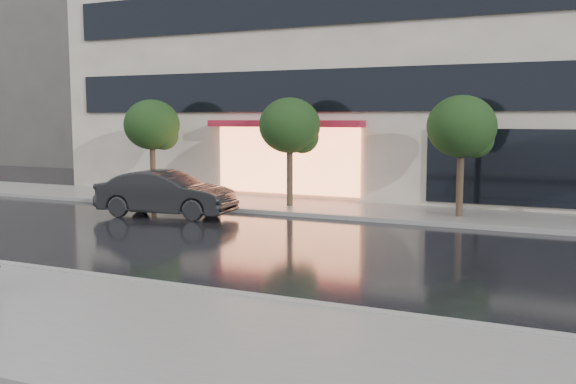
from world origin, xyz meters
The scene contains 10 objects.
ground centered at (0.00, 0.00, 0.00)m, with size 120.00×120.00×0.00m, color black.
sidewalk_near centered at (0.00, -3.25, 0.06)m, with size 60.00×4.50×0.12m, color slate.
sidewalk_far centered at (0.00, 10.25, 0.06)m, with size 60.00×3.50×0.12m, color slate.
curb_near centered at (0.00, -1.00, 0.07)m, with size 60.00×0.25×0.14m, color gray.
curb_far centered at (0.00, 8.50, 0.07)m, with size 60.00×0.25×0.14m, color gray.
bg_building_left centered at (-28.00, 26.00, 6.00)m, with size 14.00×10.00×12.00m, color #59544F.
tree_far_west centered at (-8.94, 10.03, 2.92)m, with size 2.20×2.20×3.99m.
tree_mid_west centered at (-2.94, 10.03, 2.92)m, with size 2.20×2.20×3.99m.
tree_mid_east centered at (3.06, 10.03, 2.92)m, with size 2.20×2.20×3.99m.
parked_car centered at (-6.02, 6.69, 0.76)m, with size 1.61×4.61×1.52m, color black.
Camera 1 is at (6.55, -10.84, 3.27)m, focal length 40.00 mm.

